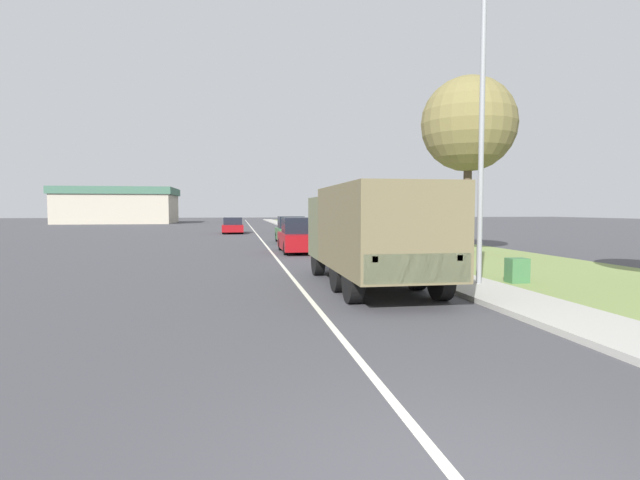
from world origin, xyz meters
TOP-DOWN VIEW (x-y plane):
  - ground_plane at (0.00, 40.00)m, footprint 180.00×180.00m
  - lane_centre_stripe at (0.00, 40.00)m, footprint 0.12×120.00m
  - sidewalk_right at (4.50, 40.00)m, footprint 1.80×120.00m
  - grass_strip_right at (8.90, 40.00)m, footprint 7.00×120.00m
  - military_truck at (1.92, 9.79)m, footprint 2.38×7.29m
  - car_nearest_ahead at (1.40, 21.01)m, footprint 1.92×4.27m
  - car_second_ahead at (1.71, 28.22)m, footprint 1.76×3.96m
  - car_third_ahead at (-2.03, 41.59)m, footprint 1.81×4.62m
  - lamp_post at (4.56, 9.20)m, footprint 1.69×0.24m
  - tree_mid_right at (8.81, 18.33)m, footprint 4.31×4.31m
  - utility_box at (6.20, 9.74)m, footprint 0.55×0.45m
  - building_distant at (-19.55, 77.62)m, footprint 16.94×12.76m

SIDE VIEW (x-z plane):
  - ground_plane at x=0.00m, z-range 0.00..0.00m
  - lane_centre_stripe at x=0.00m, z-range 0.00..0.00m
  - grass_strip_right at x=8.90m, z-range 0.00..0.02m
  - sidewalk_right at x=4.50m, z-range 0.00..0.12m
  - utility_box at x=6.20m, z-range 0.02..0.72m
  - car_third_ahead at x=-2.03m, z-range -0.06..1.34m
  - car_second_ahead at x=1.71m, z-range -0.09..1.58m
  - car_nearest_ahead at x=1.40m, z-range -0.09..1.62m
  - military_truck at x=1.92m, z-range 0.19..2.90m
  - building_distant at x=-19.55m, z-range 0.03..5.45m
  - lamp_post at x=4.56m, z-range 0.81..8.83m
  - tree_mid_right at x=8.81m, z-range 1.90..10.04m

